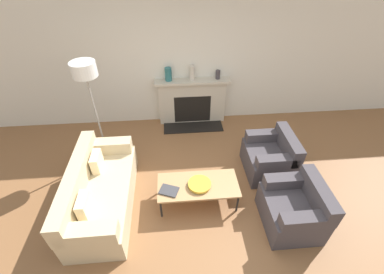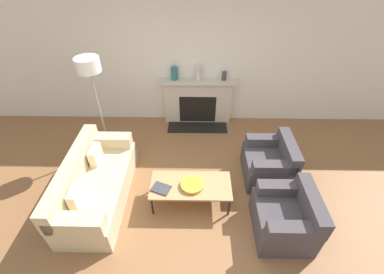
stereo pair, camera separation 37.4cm
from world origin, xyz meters
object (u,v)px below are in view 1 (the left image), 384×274
object	(u,v)px
coffee_table	(198,186)
mantel_vase_center_right	(218,75)
mantel_vase_center_left	(192,73)
armchair_far	(270,157)
bowl	(200,184)
book	(169,191)
fireplace	(192,102)
armchair_near	(294,209)
floor_lamp	(86,79)
couch	(99,192)
mantel_vase_left	(168,74)

from	to	relation	value
coffee_table	mantel_vase_center_right	bearing A→B (deg)	74.36
mantel_vase_center_left	armchair_far	bearing A→B (deg)	-53.87
bowl	book	bearing A→B (deg)	-171.96
fireplace	armchair_near	world-z (taller)	fireplace
floor_lamp	fireplace	bearing A→B (deg)	30.94
armchair_near	coffee_table	bearing A→B (deg)	-110.38
coffee_table	bowl	distance (m)	0.07
couch	mantel_vase_left	distance (m)	2.60
fireplace	book	bearing A→B (deg)	-103.19
fireplace	bowl	bearing A→B (deg)	-92.14
mantel_vase_center_left	mantel_vase_center_right	world-z (taller)	mantel_vase_center_left
floor_lamp	coffee_table	bearing A→B (deg)	-36.53
bowl	book	xyz separation A→B (m)	(-0.46, -0.06, -0.02)
mantel_vase_center_right	couch	bearing A→B (deg)	-133.99
armchair_near	book	bearing A→B (deg)	-102.88
fireplace	coffee_table	xyz separation A→B (m)	(-0.10, -2.23, -0.13)
couch	armchair_far	distance (m)	2.86
armchair_far	floor_lamp	xyz separation A→B (m)	(-2.94, 0.63, 1.30)
armchair_far	book	bearing A→B (deg)	-69.54
coffee_table	floor_lamp	world-z (taller)	floor_lamp
armchair_near	coffee_table	xyz separation A→B (m)	(-1.32, 0.49, 0.05)
bowl	couch	bearing A→B (deg)	177.25
coffee_table	floor_lamp	xyz separation A→B (m)	(-1.62, 1.20, 1.25)
bowl	mantel_vase_center_left	size ratio (longest dim) A/B	1.17
couch	mantel_vase_center_right	xyz separation A→B (m)	(2.12, 2.19, 0.79)
floor_lamp	armchair_near	bearing A→B (deg)	-29.87
bowl	book	distance (m)	0.46
armchair_far	mantel_vase_center_right	size ratio (longest dim) A/B	4.80
fireplace	armchair_near	distance (m)	2.99
fireplace	floor_lamp	distance (m)	2.29
couch	coffee_table	world-z (taller)	couch
fireplace	couch	bearing A→B (deg)	-126.18
armchair_near	mantel_vase_left	bearing A→B (deg)	-148.15
mantel_vase_center_right	bowl	bearing A→B (deg)	-105.04
coffee_table	floor_lamp	bearing A→B (deg)	143.47
bowl	mantel_vase_center_right	bearing A→B (deg)	74.96
couch	mantel_vase_center_right	size ratio (longest dim) A/B	10.55
couch	armchair_near	distance (m)	2.87
fireplace	floor_lamp	xyz separation A→B (m)	(-1.72, -1.03, 1.12)
book	coffee_table	bearing A→B (deg)	33.00
couch	armchair_far	world-z (taller)	couch
coffee_table	mantel_vase_center_right	world-z (taller)	mantel_vase_center_right
armchair_far	mantel_vase_center_right	distance (m)	1.98
armchair_near	couch	bearing A→B (deg)	-100.87
coffee_table	mantel_vase_center_left	distance (m)	2.38
armchair_far	bowl	world-z (taller)	armchair_far
book	mantel_vase_center_left	distance (m)	2.51
bowl	mantel_vase_center_left	xyz separation A→B (m)	(0.08, 2.27, 0.74)
armchair_near	mantel_vase_left	xyz separation A→B (m)	(-1.70, 2.74, 0.84)
book	mantel_vase_left	xyz separation A→B (m)	(0.07, 2.33, 0.74)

